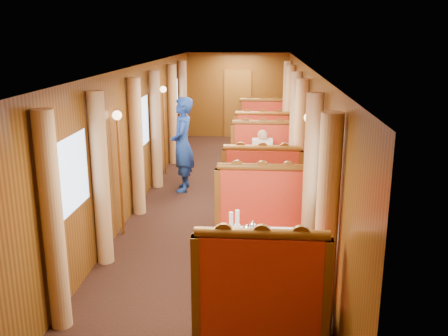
# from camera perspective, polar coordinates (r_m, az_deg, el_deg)

# --- Properties ---
(floor) EXTENTS (3.00, 12.00, 0.01)m
(floor) POSITION_cam_1_polar(r_m,az_deg,el_deg) (9.43, -0.29, -3.70)
(floor) COLOR black
(floor) RESTS_ON ground
(ceiling) EXTENTS (3.00, 12.00, 0.01)m
(ceiling) POSITION_cam_1_polar(r_m,az_deg,el_deg) (8.94, -0.31, 11.65)
(ceiling) COLOR silver
(ceiling) RESTS_ON wall_left
(wall_far) EXTENTS (3.00, 0.01, 2.50)m
(wall_far) POSITION_cam_1_polar(r_m,az_deg,el_deg) (15.02, 1.58, 8.30)
(wall_far) COLOR brown
(wall_far) RESTS_ON floor
(wall_near) EXTENTS (3.00, 0.01, 2.50)m
(wall_near) POSITION_cam_1_polar(r_m,az_deg,el_deg) (3.49, -8.68, -16.17)
(wall_near) COLOR brown
(wall_near) RESTS_ON floor
(wall_left) EXTENTS (0.01, 12.00, 2.50)m
(wall_left) POSITION_cam_1_polar(r_m,az_deg,el_deg) (9.34, -9.53, 3.86)
(wall_left) COLOR brown
(wall_left) RESTS_ON floor
(wall_right) EXTENTS (0.01, 12.00, 2.50)m
(wall_right) POSITION_cam_1_polar(r_m,az_deg,el_deg) (9.11, 9.17, 3.58)
(wall_right) COLOR brown
(wall_right) RESTS_ON floor
(doorway_far) EXTENTS (0.80, 0.04, 2.00)m
(doorway_far) POSITION_cam_1_polar(r_m,az_deg,el_deg) (15.02, 1.57, 7.34)
(doorway_far) COLOR brown
(doorway_far) RESTS_ON floor
(table_near) EXTENTS (1.05, 0.72, 0.75)m
(table_near) POSITION_cam_1_polar(r_m,az_deg,el_deg) (6.02, 4.21, -11.27)
(table_near) COLOR white
(table_near) RESTS_ON floor
(banquette_near_fwd) EXTENTS (1.30, 0.55, 1.34)m
(banquette_near_fwd) POSITION_cam_1_polar(r_m,az_deg,el_deg) (5.11, 4.16, -15.85)
(banquette_near_fwd) COLOR #B41418
(banquette_near_fwd) RESTS_ON floor
(banquette_near_aft) EXTENTS (1.30, 0.55, 1.34)m
(banquette_near_aft) POSITION_cam_1_polar(r_m,az_deg,el_deg) (6.93, 4.26, -7.17)
(banquette_near_aft) COLOR #B41418
(banquette_near_aft) RESTS_ON floor
(table_mid) EXTENTS (1.05, 0.72, 0.75)m
(table_mid) POSITION_cam_1_polar(r_m,az_deg,el_deg) (9.29, 4.33, -1.61)
(table_mid) COLOR white
(table_mid) RESTS_ON floor
(banquette_mid_fwd) EXTENTS (1.30, 0.55, 1.34)m
(banquette_mid_fwd) POSITION_cam_1_polar(r_m,az_deg,el_deg) (8.31, 4.31, -3.31)
(banquette_mid_fwd) COLOR #B41418
(banquette_mid_fwd) RESTS_ON floor
(banquette_mid_aft) EXTENTS (1.30, 0.55, 1.34)m
(banquette_mid_aft) POSITION_cam_1_polar(r_m,az_deg,el_deg) (10.25, 4.35, 0.28)
(banquette_mid_aft) COLOR #B41418
(banquette_mid_aft) RESTS_ON floor
(table_far) EXTENTS (1.05, 0.72, 0.75)m
(table_far) POSITION_cam_1_polar(r_m,az_deg,el_deg) (12.68, 4.38, 2.96)
(table_far) COLOR white
(table_far) RESTS_ON floor
(banquette_far_fwd) EXTENTS (1.30, 0.55, 1.34)m
(banquette_far_fwd) POSITION_cam_1_polar(r_m,az_deg,el_deg) (11.68, 4.37, 2.14)
(banquette_far_fwd) COLOR #B41418
(banquette_far_fwd) RESTS_ON floor
(banquette_far_aft) EXTENTS (1.30, 0.55, 1.34)m
(banquette_far_aft) POSITION_cam_1_polar(r_m,az_deg,el_deg) (13.66, 4.40, 4.05)
(banquette_far_aft) COLOR #B41418
(banquette_far_aft) RESTS_ON floor
(tea_tray) EXTENTS (0.38, 0.31, 0.01)m
(tea_tray) POSITION_cam_1_polar(r_m,az_deg,el_deg) (5.85, 3.41, -7.96)
(tea_tray) COLOR silver
(tea_tray) RESTS_ON table_near
(teapot_left) EXTENTS (0.19, 0.15, 0.14)m
(teapot_left) POSITION_cam_1_polar(r_m,az_deg,el_deg) (5.78, 2.62, -7.58)
(teapot_left) COLOR silver
(teapot_left) RESTS_ON tea_tray
(teapot_right) EXTENTS (0.18, 0.15, 0.13)m
(teapot_right) POSITION_cam_1_polar(r_m,az_deg,el_deg) (5.69, 3.74, -7.98)
(teapot_right) COLOR silver
(teapot_right) RESTS_ON tea_tray
(teapot_back) EXTENTS (0.18, 0.15, 0.13)m
(teapot_back) POSITION_cam_1_polar(r_m,az_deg,el_deg) (5.91, 3.28, -7.11)
(teapot_back) COLOR silver
(teapot_back) RESTS_ON tea_tray
(fruit_plate) EXTENTS (0.20, 0.20, 0.05)m
(fruit_plate) POSITION_cam_1_polar(r_m,az_deg,el_deg) (5.75, 7.48, -8.34)
(fruit_plate) COLOR white
(fruit_plate) RESTS_ON table_near
(cup_inboard) EXTENTS (0.08, 0.08, 0.26)m
(cup_inboard) POSITION_cam_1_polar(r_m,az_deg,el_deg) (5.94, 0.81, -6.52)
(cup_inboard) COLOR white
(cup_inboard) RESTS_ON table_near
(cup_outboard) EXTENTS (0.08, 0.08, 0.26)m
(cup_outboard) POSITION_cam_1_polar(r_m,az_deg,el_deg) (6.01, 1.53, -6.26)
(cup_outboard) COLOR white
(cup_outboard) RESTS_ON table_near
(rose_vase_mid) EXTENTS (0.06, 0.06, 0.36)m
(rose_vase_mid) POSITION_cam_1_polar(r_m,az_deg,el_deg) (9.17, 4.63, 1.74)
(rose_vase_mid) COLOR silver
(rose_vase_mid) RESTS_ON table_mid
(rose_vase_far) EXTENTS (0.06, 0.06, 0.36)m
(rose_vase_far) POSITION_cam_1_polar(r_m,az_deg,el_deg) (12.61, 4.46, 5.44)
(rose_vase_far) COLOR silver
(rose_vase_far) RESTS_ON table_far
(window_left_near) EXTENTS (0.01, 1.20, 0.90)m
(window_left_near) POSITION_cam_1_polar(r_m,az_deg,el_deg) (6.05, -17.28, -0.89)
(window_left_near) COLOR #90ADD4
(window_left_near) RESTS_ON wall_left
(curtain_left_near_a) EXTENTS (0.22, 0.22, 2.35)m
(curtain_left_near_a) POSITION_cam_1_polar(r_m,az_deg,el_deg) (5.41, -18.99, -6.00)
(curtain_left_near_a) COLOR tan
(curtain_left_near_a) RESTS_ON floor
(curtain_left_near_b) EXTENTS (0.22, 0.22, 2.35)m
(curtain_left_near_b) POSITION_cam_1_polar(r_m,az_deg,el_deg) (6.79, -13.91, -1.33)
(curtain_left_near_b) COLOR tan
(curtain_left_near_b) RESTS_ON floor
(window_right_near) EXTENTS (0.01, 1.20, 0.90)m
(window_right_near) POSITION_cam_1_polar(r_m,az_deg,el_deg) (5.68, 11.86, -1.55)
(window_right_near) COLOR #90ADD4
(window_right_near) RESTS_ON wall_right
(curtain_right_near_a) EXTENTS (0.22, 0.22, 2.35)m
(curtain_right_near_a) POSITION_cam_1_polar(r_m,az_deg,el_deg) (5.02, 11.60, -7.10)
(curtain_right_near_a) COLOR tan
(curtain_right_near_a) RESTS_ON floor
(curtain_right_near_b) EXTENTS (0.22, 0.22, 2.35)m
(curtain_right_near_b) POSITION_cam_1_polar(r_m,az_deg,el_deg) (6.48, 9.96, -1.88)
(curtain_right_near_b) COLOR tan
(curtain_right_near_b) RESTS_ON floor
(window_left_mid) EXTENTS (0.01, 1.20, 0.90)m
(window_left_mid) POSITION_cam_1_polar(r_m,az_deg,el_deg) (9.30, -9.49, 5.06)
(window_left_mid) COLOR #90ADD4
(window_left_mid) RESTS_ON wall_left
(curtain_left_mid_a) EXTENTS (0.22, 0.22, 2.35)m
(curtain_left_mid_a) POSITION_cam_1_polar(r_m,az_deg,el_deg) (8.59, -9.95, 2.33)
(curtain_left_mid_a) COLOR tan
(curtain_left_mid_a) RESTS_ON floor
(curtain_left_mid_b) EXTENTS (0.22, 0.22, 2.35)m
(curtain_left_mid_b) POSITION_cam_1_polar(r_m,az_deg,el_deg) (10.08, -7.80, 4.31)
(curtain_left_mid_b) COLOR tan
(curtain_left_mid_b) RESTS_ON floor
(window_right_mid) EXTENTS (0.01, 1.20, 0.90)m
(window_right_mid) POSITION_cam_1_polar(r_m,az_deg,el_deg) (9.07, 9.13, 4.82)
(window_right_mid) COLOR #90ADD4
(window_right_mid) RESTS_ON wall_right
(curtain_right_mid_a) EXTENTS (0.22, 0.22, 2.35)m
(curtain_right_mid_a) POSITION_cam_1_polar(r_m,az_deg,el_deg) (8.35, 8.74, 2.02)
(curtain_right_mid_a) COLOR tan
(curtain_right_mid_a) RESTS_ON floor
(curtain_right_mid_b) EXTENTS (0.22, 0.22, 2.35)m
(curtain_right_mid_b) POSITION_cam_1_polar(r_m,az_deg,el_deg) (9.87, 8.10, 4.08)
(curtain_right_mid_b) COLOR tan
(curtain_right_mid_b) RESTS_ON floor
(window_left_far) EXTENTS (0.01, 1.20, 0.90)m
(window_left_far) POSITION_cam_1_polar(r_m,az_deg,el_deg) (12.69, -5.76, 7.86)
(window_left_far) COLOR #90ADD4
(window_left_far) RESTS_ON wall_left
(curtain_left_far_a) EXTENTS (0.22, 0.22, 2.35)m
(curtain_left_far_a) POSITION_cam_1_polar(r_m,az_deg,el_deg) (11.95, -5.87, 6.07)
(curtain_left_far_a) COLOR tan
(curtain_left_far_a) RESTS_ON floor
(curtain_left_far_b) EXTENTS (0.22, 0.22, 2.35)m
(curtain_left_far_b) POSITION_cam_1_polar(r_m,az_deg,el_deg) (13.47, -4.71, 7.13)
(curtain_left_far_b) COLOR tan
(curtain_left_far_b) RESTS_ON floor
(window_right_far) EXTENTS (0.01, 1.20, 0.90)m
(window_right_far) POSITION_cam_1_polar(r_m,az_deg,el_deg) (12.52, 7.88, 7.70)
(window_right_far) COLOR #90ADD4
(window_right_far) RESTS_ON wall_right
(curtain_right_far_a) EXTENTS (0.22, 0.22, 2.35)m
(curtain_right_far_a) POSITION_cam_1_polar(r_m,az_deg,el_deg) (11.78, 7.53, 5.89)
(curtain_right_far_a) COLOR tan
(curtain_right_far_a) RESTS_ON floor
(curtain_right_far_b) EXTENTS (0.22, 0.22, 2.35)m
(curtain_right_far_b) POSITION_cam_1_polar(r_m,az_deg,el_deg) (13.32, 7.19, 6.97)
(curtain_right_far_b) COLOR tan
(curtain_right_far_b) RESTS_ON floor
(sconce_left_fore) EXTENTS (0.14, 0.14, 1.95)m
(sconce_left_fore) POSITION_cam_1_polar(r_m,az_deg,el_deg) (7.64, -11.92, 2.24)
(sconce_left_fore) COLOR #BF8C3F
(sconce_left_fore) RESTS_ON floor
(sconce_right_fore) EXTENTS (0.14, 0.14, 1.95)m
(sconce_right_fore) POSITION_cam_1_polar(r_m,az_deg,el_deg) (7.37, 9.50, 1.89)
(sconce_right_fore) COLOR #BF8C3F
(sconce_right_fore) RESTS_ON floor
(sconce_left_aft) EXTENTS (0.14, 0.14, 1.95)m
(sconce_left_aft) POSITION_cam_1_polar(r_m,az_deg,el_deg) (10.98, -6.89, 6.34)
(sconce_left_aft) COLOR #BF8C3F
(sconce_left_aft) RESTS_ON floor
(sconce_right_aft) EXTENTS (0.14, 0.14, 1.95)m
(sconce_right_aft) POSITION_cam_1_polar(r_m,az_deg,el_deg) (10.79, 7.94, 6.16)
(sconce_right_aft) COLOR #BF8C3F
(sconce_right_aft) RESTS_ON floor
(steward) EXTENTS (0.50, 0.72, 1.86)m
(steward) POSITION_cam_1_polar(r_m,az_deg,el_deg) (9.83, -4.76, 2.68)
(steward) COLOR navy
(steward) RESTS_ON floor
(passenger) EXTENTS (0.40, 0.44, 0.76)m
(passenger) POSITION_cam_1_polar(r_m,az_deg,el_deg) (9.91, 4.38, 1.67)
(passenger) COLOR beige
(passenger) RESTS_ON banquette_mid_aft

